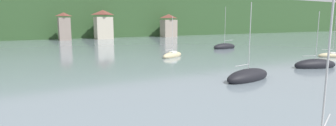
{
  "coord_description": "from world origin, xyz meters",
  "views": [
    {
      "loc": [
        -13.47,
        19.88,
        5.92
      ],
      "look_at": [
        0.0,
        43.78,
        1.69
      ],
      "focal_mm": 28.64,
      "sensor_mm": 36.0,
      "label": 1
    }
  ],
  "objects_px": {
    "shore_building_westcentral": "(64,27)",
    "sailboat_mid_0": "(332,56)",
    "shore_building_eastcentral": "(169,26)",
    "sailboat_far_3": "(172,55)",
    "sailboat_mid_6": "(248,76)",
    "shore_building_central": "(103,25)",
    "sailboat_mid_9": "(315,65)",
    "sailboat_far_11": "(224,47)"
  },
  "relations": [
    {
      "from": "shore_building_central",
      "to": "sailboat_mid_9",
      "type": "height_order",
      "value": "shore_building_central"
    },
    {
      "from": "shore_building_central",
      "to": "sailboat_mid_0",
      "type": "xyz_separation_m",
      "value": [
        19.9,
        -66.96,
        -4.55
      ]
    },
    {
      "from": "sailboat_mid_6",
      "to": "shore_building_eastcentral",
      "type": "bearing_deg",
      "value": 55.9
    },
    {
      "from": "sailboat_mid_0",
      "to": "sailboat_mid_6",
      "type": "xyz_separation_m",
      "value": [
        -25.92,
        -6.07,
        0.1
      ]
    },
    {
      "from": "sailboat_far_3",
      "to": "sailboat_far_11",
      "type": "height_order",
      "value": "sailboat_far_11"
    },
    {
      "from": "shore_building_westcentral",
      "to": "sailboat_far_3",
      "type": "height_order",
      "value": "shore_building_westcentral"
    },
    {
      "from": "shore_building_westcentral",
      "to": "shore_building_central",
      "type": "height_order",
      "value": "shore_building_central"
    },
    {
      "from": "sailboat_mid_0",
      "to": "sailboat_mid_6",
      "type": "height_order",
      "value": "sailboat_mid_6"
    },
    {
      "from": "sailboat_mid_6",
      "to": "sailboat_far_11",
      "type": "xyz_separation_m",
      "value": [
        19.74,
        26.18,
        0.01
      ]
    },
    {
      "from": "sailboat_far_3",
      "to": "sailboat_mid_9",
      "type": "bearing_deg",
      "value": -86.48
    },
    {
      "from": "shore_building_eastcentral",
      "to": "sailboat_mid_0",
      "type": "distance_m",
      "value": 67.15
    },
    {
      "from": "shore_building_central",
      "to": "shore_building_eastcentral",
      "type": "bearing_deg",
      "value": -0.44
    },
    {
      "from": "sailboat_far_3",
      "to": "shore_building_central",
      "type": "bearing_deg",
      "value": 59.06
    },
    {
      "from": "shore_building_westcentral",
      "to": "sailboat_mid_0",
      "type": "xyz_separation_m",
      "value": [
        32.84,
        -66.18,
        -4.03
      ]
    },
    {
      "from": "sailboat_mid_9",
      "to": "sailboat_far_11",
      "type": "xyz_separation_m",
      "value": [
        6.59,
        25.06,
        0.01
      ]
    },
    {
      "from": "sailboat_mid_0",
      "to": "sailboat_far_3",
      "type": "bearing_deg",
      "value": -177.58
    },
    {
      "from": "shore_building_westcentral",
      "to": "sailboat_far_11",
      "type": "bearing_deg",
      "value": -59.95
    },
    {
      "from": "shore_building_central",
      "to": "sailboat_mid_9",
      "type": "bearing_deg",
      "value": -84.33
    },
    {
      "from": "sailboat_mid_0",
      "to": "sailboat_far_3",
      "type": "relative_size",
      "value": 1.0
    },
    {
      "from": "shore_building_eastcentral",
      "to": "sailboat_mid_9",
      "type": "bearing_deg",
      "value": -104.63
    },
    {
      "from": "shore_building_eastcentral",
      "to": "sailboat_far_11",
      "type": "relative_size",
      "value": 0.93
    },
    {
      "from": "sailboat_mid_0",
      "to": "sailboat_mid_9",
      "type": "height_order",
      "value": "sailboat_mid_9"
    },
    {
      "from": "shore_building_westcentral",
      "to": "shore_building_central",
      "type": "bearing_deg",
      "value": 3.45
    },
    {
      "from": "shore_building_westcentral",
      "to": "sailboat_mid_0",
      "type": "bearing_deg",
      "value": -63.61
    },
    {
      "from": "shore_building_eastcentral",
      "to": "shore_building_westcentral",
      "type": "bearing_deg",
      "value": -179.14
    },
    {
      "from": "sailboat_far_3",
      "to": "sailboat_mid_9",
      "type": "relative_size",
      "value": 0.94
    },
    {
      "from": "sailboat_far_11",
      "to": "shore_building_central",
      "type": "bearing_deg",
      "value": -74.92
    },
    {
      "from": "sailboat_mid_0",
      "to": "sailboat_far_3",
      "type": "xyz_separation_m",
      "value": [
        -23.56,
        13.33,
        0.05
      ]
    },
    {
      "from": "shore_building_central",
      "to": "sailboat_mid_9",
      "type": "relative_size",
      "value": 1.3
    },
    {
      "from": "shore_building_westcentral",
      "to": "sailboat_far_3",
      "type": "distance_m",
      "value": 53.81
    },
    {
      "from": "sailboat_mid_6",
      "to": "sailboat_mid_9",
      "type": "xyz_separation_m",
      "value": [
        13.16,
        1.11,
        -0.0
      ]
    },
    {
      "from": "sailboat_far_11",
      "to": "sailboat_mid_6",
      "type": "bearing_deg",
      "value": 51.73
    },
    {
      "from": "shore_building_central",
      "to": "sailboat_mid_6",
      "type": "xyz_separation_m",
      "value": [
        -6.02,
        -73.03,
        -4.45
      ]
    },
    {
      "from": "shore_building_eastcentral",
      "to": "sailboat_far_3",
      "type": "distance_m",
      "value": 61.18
    },
    {
      "from": "shore_building_eastcentral",
      "to": "sailboat_far_11",
      "type": "height_order",
      "value": "sailboat_far_11"
    },
    {
      "from": "shore_building_eastcentral",
      "to": "sailboat_far_3",
      "type": "height_order",
      "value": "shore_building_eastcentral"
    },
    {
      "from": "sailboat_mid_9",
      "to": "sailboat_far_11",
      "type": "relative_size",
      "value": 0.8
    },
    {
      "from": "shore_building_westcentral",
      "to": "shore_building_eastcentral",
      "type": "relative_size",
      "value": 1.0
    },
    {
      "from": "sailboat_mid_6",
      "to": "shore_building_central",
      "type": "bearing_deg",
      "value": 74.83
    },
    {
      "from": "sailboat_mid_0",
      "to": "sailboat_mid_6",
      "type": "relative_size",
      "value": 0.87
    },
    {
      "from": "shore_building_central",
      "to": "shore_building_eastcentral",
      "type": "distance_m",
      "value": 25.87
    },
    {
      "from": "sailboat_mid_0",
      "to": "shore_building_eastcentral",
      "type": "bearing_deg",
      "value": 116.81
    }
  ]
}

